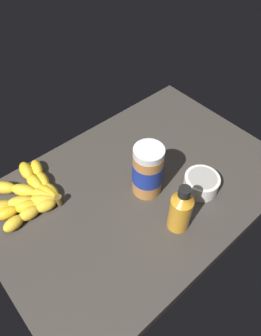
# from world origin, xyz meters

# --- Properties ---
(ground_plane) EXTENTS (0.87, 0.59, 0.05)m
(ground_plane) POSITION_xyz_m (0.00, 0.00, -0.02)
(ground_plane) COLOR #38332D
(banana_bunch) EXTENTS (0.22, 0.21, 0.04)m
(banana_bunch) POSITION_xyz_m (-0.26, 0.17, 0.02)
(banana_bunch) COLOR yellow
(banana_bunch) RESTS_ON ground_plane
(peanut_butter_jar) EXTENTS (0.09, 0.09, 0.16)m
(peanut_butter_jar) POSITION_xyz_m (0.01, -0.02, 0.08)
(peanut_butter_jar) COLOR #B27238
(peanut_butter_jar) RESTS_ON ground_plane
(honey_bottle) EXTENTS (0.06, 0.06, 0.16)m
(honey_bottle) POSITION_xyz_m (-0.01, -0.16, 0.07)
(honey_bottle) COLOR orange
(honey_bottle) RESTS_ON ground_plane
(small_bowl) EXTENTS (0.10, 0.10, 0.05)m
(small_bowl) POSITION_xyz_m (0.13, -0.13, 0.03)
(small_bowl) COLOR silver
(small_bowl) RESTS_ON ground_plane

